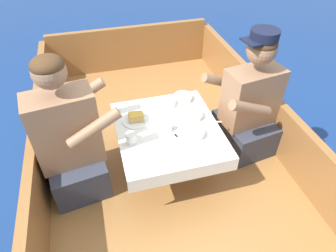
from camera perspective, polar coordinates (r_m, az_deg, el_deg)
ground_plane at (r=2.65m, az=-0.46°, el=-11.71°), size 60.00×60.00×0.00m
boat_deck at (r=2.51m, az=-0.48°, el=-9.20°), size 1.84×3.13×0.36m
gunwale_port at (r=2.25m, az=-23.26°, el=-6.62°), size 0.06×3.13×0.41m
gunwale_starboard at (r=2.55m, az=19.21°, el=1.03°), size 0.06×3.13×0.41m
bow_coaming at (r=3.48m, az=-7.28°, el=14.56°), size 1.72×0.06×0.48m
cockpit_table at (r=2.08m, az=-0.00°, el=-1.23°), size 0.70×0.78×0.39m
person_port at (r=2.03m, az=-18.11°, el=-2.93°), size 0.56×0.50×1.01m
person_starboard at (r=2.32m, az=15.14°, el=3.56°), size 0.56×0.50×0.99m
plate_sandwich at (r=2.13m, az=-6.07°, el=1.17°), size 0.20×0.20×0.01m
plate_bread at (r=1.87m, az=1.43°, el=-5.33°), size 0.18×0.18×0.01m
sandwich at (r=2.11m, az=-6.12°, el=1.74°), size 0.11×0.10×0.05m
bowl_port_near at (r=2.25m, az=-0.11°, el=4.43°), size 0.12×0.12×0.04m
bowl_starboard_near at (r=1.99m, az=5.09°, el=-1.31°), size 0.13×0.13×0.04m
bowl_center_far at (r=2.31m, az=2.84°, el=5.50°), size 0.14×0.14×0.04m
bowl_port_far at (r=2.14m, az=4.76°, el=2.18°), size 0.14×0.14×0.04m
coffee_cup_port at (r=1.94m, az=-6.98°, el=-2.21°), size 0.10×0.07×0.07m
coffee_cup_starboard at (r=2.02m, az=-0.24°, el=-0.16°), size 0.10×0.08×0.05m
utensil_spoon_port at (r=2.12m, az=-1.52°, el=1.19°), size 0.14×0.11×0.01m
utensil_knife_port at (r=2.08m, az=2.50°, el=0.21°), size 0.16×0.09×0.00m
utensil_fork_port at (r=1.96m, az=2.29°, el=-2.73°), size 0.05×0.17×0.00m
utensil_spoon_center at (r=2.25m, az=-9.20°, el=3.27°), size 0.07×0.17×0.01m
utensil_knife_starboard at (r=2.12m, az=7.91°, el=0.82°), size 0.17×0.06×0.00m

